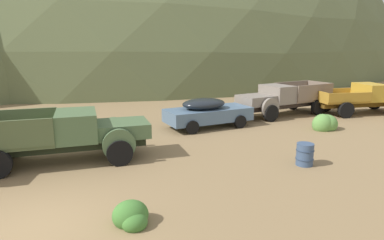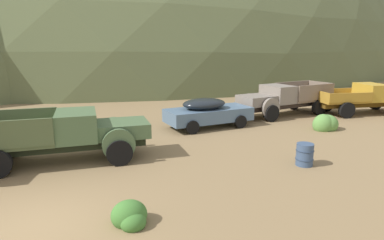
% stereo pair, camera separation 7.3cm
% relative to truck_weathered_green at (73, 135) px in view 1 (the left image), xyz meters
% --- Properties ---
extents(ground_plane, '(300.00, 300.00, 0.00)m').
position_rel_truck_weathered_green_xyz_m(ground_plane, '(-1.22, -4.92, -1.02)').
color(ground_plane, olive).
extents(hill_far_left, '(97.61, 83.38, 54.05)m').
position_rel_truck_weathered_green_xyz_m(hill_far_left, '(14.79, 53.26, -1.02)').
color(hill_far_left, '#56603D').
rests_on(hill_far_left, ground).
extents(truck_weathered_green, '(6.67, 2.84, 1.91)m').
position_rel_truck_weathered_green_xyz_m(truck_weathered_green, '(0.00, 0.00, 0.00)').
color(truck_weathered_green, '#232B1B').
rests_on(truck_weathered_green, ground).
extents(car_chalk_blue, '(4.94, 2.33, 1.57)m').
position_rel_truck_weathered_green_xyz_m(car_chalk_blue, '(7.11, 2.96, -0.20)').
color(car_chalk_blue, slate).
rests_on(car_chalk_blue, ground).
extents(truck_primer_gray, '(6.53, 2.96, 1.91)m').
position_rel_truck_weathered_green_xyz_m(truck_primer_gray, '(12.30, 4.01, 0.01)').
color(truck_primer_gray, '#3D322D').
rests_on(truck_primer_gray, ground).
extents(truck_mustard, '(6.29, 3.27, 1.89)m').
position_rel_truck_weathered_green_xyz_m(truck_mustard, '(17.98, 2.52, -0.03)').
color(truck_mustard, '#593D12').
rests_on(truck_mustard, ground).
extents(oil_drum_foreground, '(0.66, 0.66, 0.82)m').
position_rel_truck_weathered_green_xyz_m(oil_drum_foreground, '(7.78, -3.71, -0.61)').
color(oil_drum_foreground, '#384C6B').
rests_on(oil_drum_foreground, ground).
extents(bush_front_right, '(1.41, 1.07, 1.07)m').
position_rel_truck_weathered_green_xyz_m(bush_front_right, '(12.32, 0.16, -0.73)').
color(bush_front_right, '#5B8E42').
rests_on(bush_front_right, ground).
extents(bush_front_left, '(0.90, 0.97, 0.75)m').
position_rel_truck_weathered_green_xyz_m(bush_front_left, '(1.01, -5.49, -0.83)').
color(bush_front_left, '#3D702D').
rests_on(bush_front_left, ground).
extents(bush_near_barrel, '(0.87, 0.72, 0.70)m').
position_rel_truck_weathered_green_xyz_m(bush_near_barrel, '(-2.23, 2.51, -0.85)').
color(bush_near_barrel, olive).
rests_on(bush_near_barrel, ground).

